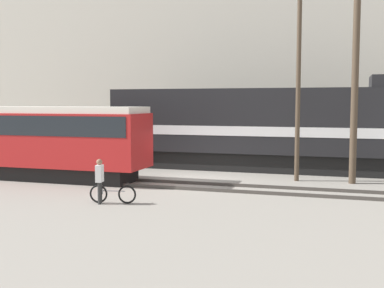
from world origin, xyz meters
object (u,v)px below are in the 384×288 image
at_px(streetcar, 38,138).
at_px(utility_pole_right, 355,90).
at_px(freight_locomotive, 266,127).
at_px(bicycle, 113,194).
at_px(person, 100,177).
at_px(utility_pole_center, 298,89).

bearing_deg(streetcar, utility_pole_right, 12.24).
relative_size(freight_locomotive, utility_pole_right, 1.97).
bearing_deg(freight_locomotive, bicycle, -111.29).
relative_size(freight_locomotive, bicycle, 9.70).
distance_m(bicycle, utility_pole_right, 11.74).
height_order(streetcar, utility_pole_right, utility_pole_right).
xyz_separation_m(streetcar, utility_pole_right, (14.41, 3.13, 2.26)).
relative_size(bicycle, utility_pole_right, 0.20).
bearing_deg(utility_pole_right, bicycle, -139.71).
distance_m(freight_locomotive, bicycle, 11.22).
bearing_deg(bicycle, utility_pole_right, 40.29).
bearing_deg(bicycle, streetcar, 145.92).
height_order(freight_locomotive, utility_pole_right, utility_pole_right).
bearing_deg(bicycle, person, -150.90).
bearing_deg(person, freight_locomotive, 67.23).
height_order(freight_locomotive, utility_pole_center, utility_pole_center).
relative_size(freight_locomotive, streetcar, 1.54).
height_order(utility_pole_center, utility_pole_right, utility_pole_center).
height_order(bicycle, person, person).
relative_size(bicycle, person, 1.05).
relative_size(streetcar, bicycle, 6.28).
bearing_deg(freight_locomotive, streetcar, -147.92).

